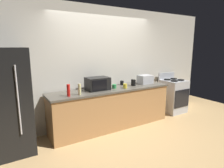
{
  "coord_description": "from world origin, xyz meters",
  "views": [
    {
      "loc": [
        -2.14,
        -3.12,
        1.82
      ],
      "look_at": [
        0.0,
        0.4,
        1.0
      ],
      "focal_mm": 30.53,
      "sensor_mm": 36.0,
      "label": 1
    }
  ],
  "objects_px": {
    "toaster_oven": "(145,79)",
    "mug_black": "(122,83)",
    "bottle_vinegar": "(80,89)",
    "cordless_phone": "(133,83)",
    "stove_range": "(173,96)",
    "mug_yellow": "(125,86)",
    "mug_green": "(114,86)",
    "microwave": "(98,84)",
    "refrigerator": "(7,102)",
    "bottle_hot_sauce": "(68,90)"
  },
  "relations": [
    {
      "from": "bottle_vinegar",
      "to": "microwave",
      "type": "bearing_deg",
      "value": 22.97
    },
    {
      "from": "microwave",
      "to": "mug_black",
      "type": "distance_m",
      "value": 0.77
    },
    {
      "from": "mug_yellow",
      "to": "mug_green",
      "type": "height_order",
      "value": "mug_yellow"
    },
    {
      "from": "stove_range",
      "to": "bottle_hot_sauce",
      "type": "relative_size",
      "value": 4.72
    },
    {
      "from": "bottle_hot_sauce",
      "to": "mug_black",
      "type": "relative_size",
      "value": 2.34
    },
    {
      "from": "refrigerator",
      "to": "bottle_vinegar",
      "type": "distance_m",
      "value": 1.24
    },
    {
      "from": "refrigerator",
      "to": "mug_black",
      "type": "relative_size",
      "value": 18.41
    },
    {
      "from": "bottle_vinegar",
      "to": "mug_black",
      "type": "distance_m",
      "value": 1.3
    },
    {
      "from": "toaster_oven",
      "to": "bottle_hot_sauce",
      "type": "xyz_separation_m",
      "value": [
        -2.05,
        -0.22,
        0.01
      ]
    },
    {
      "from": "microwave",
      "to": "bottle_vinegar",
      "type": "distance_m",
      "value": 0.54
    },
    {
      "from": "toaster_oven",
      "to": "refrigerator",
      "type": "bearing_deg",
      "value": -178.87
    },
    {
      "from": "mug_yellow",
      "to": "mug_green",
      "type": "bearing_deg",
      "value": 148.19
    },
    {
      "from": "mug_black",
      "to": "bottle_vinegar",
      "type": "bearing_deg",
      "value": -162.92
    },
    {
      "from": "mug_black",
      "to": "mug_yellow",
      "type": "bearing_deg",
      "value": -113.8
    },
    {
      "from": "stove_range",
      "to": "mug_yellow",
      "type": "bearing_deg",
      "value": -175.56
    },
    {
      "from": "stove_range",
      "to": "toaster_oven",
      "type": "distance_m",
      "value": 1.13
    },
    {
      "from": "stove_range",
      "to": "cordless_phone",
      "type": "height_order",
      "value": "stove_range"
    },
    {
      "from": "mug_yellow",
      "to": "mug_black",
      "type": "bearing_deg",
      "value": 66.2
    },
    {
      "from": "stove_range",
      "to": "microwave",
      "type": "bearing_deg",
      "value": 178.82
    },
    {
      "from": "mug_yellow",
      "to": "mug_green",
      "type": "distance_m",
      "value": 0.24
    },
    {
      "from": "bottle_vinegar",
      "to": "mug_black",
      "type": "xyz_separation_m",
      "value": [
        1.24,
        0.38,
        -0.06
      ]
    },
    {
      "from": "refrigerator",
      "to": "microwave",
      "type": "bearing_deg",
      "value": 1.6
    },
    {
      "from": "toaster_oven",
      "to": "mug_black",
      "type": "height_order",
      "value": "toaster_oven"
    },
    {
      "from": "bottle_hot_sauce",
      "to": "mug_black",
      "type": "xyz_separation_m",
      "value": [
        1.46,
        0.38,
        -0.07
      ]
    },
    {
      "from": "mug_green",
      "to": "microwave",
      "type": "bearing_deg",
      "value": 171.8
    },
    {
      "from": "bottle_hot_sauce",
      "to": "mug_black",
      "type": "distance_m",
      "value": 1.51
    },
    {
      "from": "stove_range",
      "to": "bottle_hot_sauce",
      "type": "bearing_deg",
      "value": -177.06
    },
    {
      "from": "mug_yellow",
      "to": "bottle_vinegar",
      "type": "bearing_deg",
      "value": -178.63
    },
    {
      "from": "cordless_phone",
      "to": "bottle_hot_sauce",
      "type": "xyz_separation_m",
      "value": [
        -1.63,
        -0.14,
        0.04
      ]
    },
    {
      "from": "mug_black",
      "to": "mug_yellow",
      "type": "xyz_separation_m",
      "value": [
        -0.16,
        -0.36,
        0.0
      ]
    },
    {
      "from": "stove_range",
      "to": "toaster_oven",
      "type": "bearing_deg",
      "value": 176.52
    },
    {
      "from": "bottle_vinegar",
      "to": "mug_black",
      "type": "relative_size",
      "value": 2.22
    },
    {
      "from": "microwave",
      "to": "bottle_hot_sauce",
      "type": "height_order",
      "value": "microwave"
    },
    {
      "from": "bottle_hot_sauce",
      "to": "mug_yellow",
      "type": "relative_size",
      "value": 2.31
    },
    {
      "from": "refrigerator",
      "to": "mug_green",
      "type": "height_order",
      "value": "refrigerator"
    },
    {
      "from": "refrigerator",
      "to": "microwave",
      "type": "height_order",
      "value": "refrigerator"
    },
    {
      "from": "stove_range",
      "to": "mug_green",
      "type": "distance_m",
      "value": 2.01
    },
    {
      "from": "bottle_vinegar",
      "to": "cordless_phone",
      "type": "bearing_deg",
      "value": 5.99
    },
    {
      "from": "stove_range",
      "to": "mug_yellow",
      "type": "xyz_separation_m",
      "value": [
        -1.74,
        -0.14,
        0.49
      ]
    },
    {
      "from": "refrigerator",
      "to": "mug_green",
      "type": "distance_m",
      "value": 2.1
    },
    {
      "from": "bottle_hot_sauce",
      "to": "bottle_vinegar",
      "type": "distance_m",
      "value": 0.22
    },
    {
      "from": "mug_yellow",
      "to": "mug_green",
      "type": "xyz_separation_m",
      "value": [
        -0.21,
        0.13,
        -0.01
      ]
    },
    {
      "from": "toaster_oven",
      "to": "stove_range",
      "type": "bearing_deg",
      "value": -3.48
    },
    {
      "from": "toaster_oven",
      "to": "bottle_vinegar",
      "type": "relative_size",
      "value": 1.57
    },
    {
      "from": "toaster_oven",
      "to": "mug_black",
      "type": "relative_size",
      "value": 3.48
    },
    {
      "from": "microwave",
      "to": "mug_green",
      "type": "height_order",
      "value": "microwave"
    },
    {
      "from": "bottle_hot_sauce",
      "to": "mug_green",
      "type": "bearing_deg",
      "value": 7.71
    },
    {
      "from": "toaster_oven",
      "to": "microwave",
      "type": "bearing_deg",
      "value": -179.48
    },
    {
      "from": "refrigerator",
      "to": "mug_yellow",
      "type": "height_order",
      "value": "refrigerator"
    },
    {
      "from": "bottle_vinegar",
      "to": "mug_yellow",
      "type": "xyz_separation_m",
      "value": [
        1.08,
        0.03,
        -0.06
      ]
    }
  ]
}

